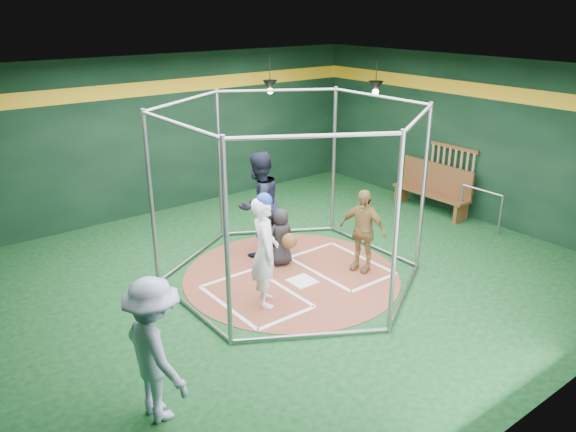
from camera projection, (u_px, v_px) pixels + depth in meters
room_shell at (291, 181)px, 9.29m from camera, size 10.10×9.10×3.53m
clay_disc at (291, 275)px, 9.90m from camera, size 3.80×3.80×0.01m
home_plate at (302, 281)px, 9.68m from camera, size 0.43×0.43×0.01m
batter_box_left at (255, 296)px, 9.17m from camera, size 1.17×1.77×0.01m
batter_box_right at (341, 265)px, 10.26m from camera, size 1.17×1.77×0.01m
batting_cage at (292, 195)px, 9.37m from camera, size 4.05×4.67×3.00m
bat_rack at (452, 167)px, 12.66m from camera, size 0.07×1.25×0.98m
pendant_lamp_near at (270, 86)px, 12.85m from camera, size 0.34×0.34×0.90m
pendant_lamp_far at (376, 87)px, 12.71m from camera, size 0.34×0.34×0.90m
batter_figure at (265, 250)px, 8.67m from camera, size 0.69×0.78×1.85m
visitor_leopard at (362, 230)px, 9.87m from camera, size 0.63×0.95×1.50m
catcher_figure at (282, 237)px, 10.14m from camera, size 0.56×0.59×1.07m
umpire at (259, 204)px, 10.42m from camera, size 1.10×0.94×1.99m
bystander_blue at (155, 350)px, 6.26m from camera, size 0.69×1.15×1.75m
dugout_bench at (434, 187)px, 12.83m from camera, size 0.44×1.91×1.11m
steel_railing at (481, 202)px, 11.81m from camera, size 0.05×1.01×0.87m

